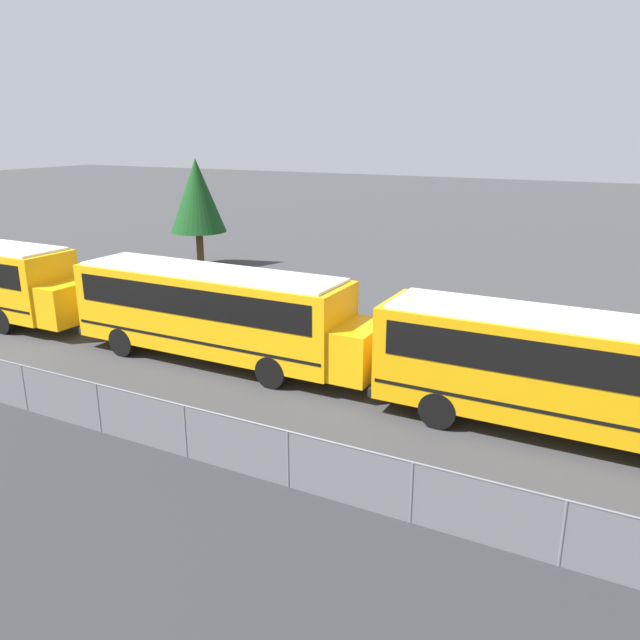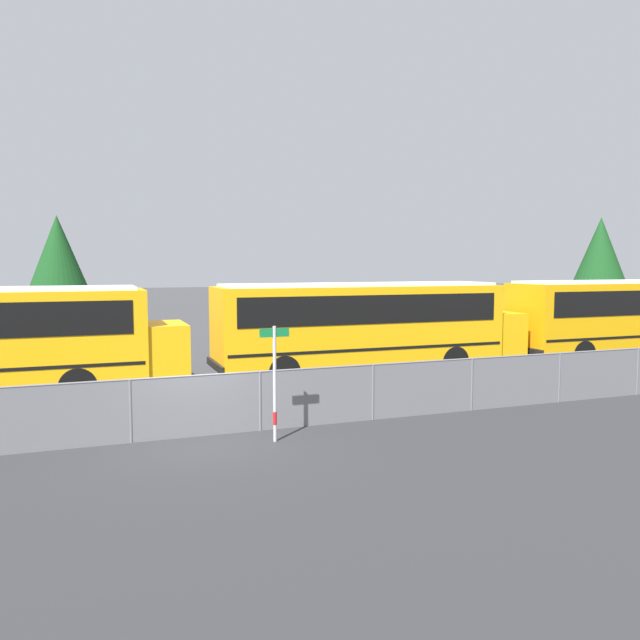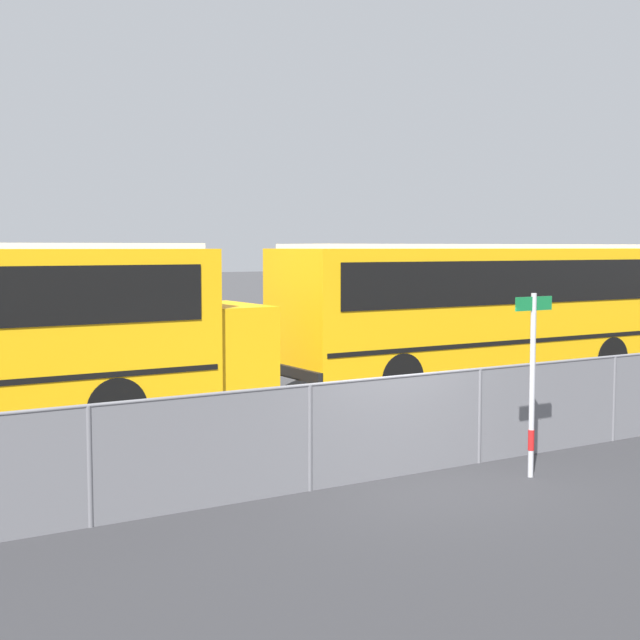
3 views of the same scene
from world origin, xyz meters
TOP-DOWN VIEW (x-y plane):
  - ground_plane at (0.00, 0.00)m, footprint 200.00×200.00m
  - fence at (0.00, -0.00)m, footprint 113.10×0.07m
  - school_bus_4 at (7.19, 6.08)m, footprint 11.96×2.59m
  - street_sign at (1.60, -1.04)m, footprint 0.70×0.09m

SIDE VIEW (x-z plane):
  - ground_plane at x=0.00m, z-range 0.00..0.00m
  - fence at x=0.00m, z-range 0.02..1.51m
  - street_sign at x=1.60m, z-range 0.09..2.78m
  - school_bus_4 at x=7.19m, z-range 0.33..3.75m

